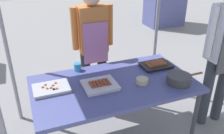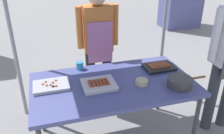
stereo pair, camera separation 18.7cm
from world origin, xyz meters
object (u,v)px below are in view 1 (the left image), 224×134
(customer_nearby, at_px, (224,46))
(condiment_bowl, at_px, (142,81))
(tray_grilled_sausages, at_px, (100,85))
(vendor_woman, at_px, (93,41))
(stall_table, at_px, (114,87))
(cooking_wok, at_px, (179,79))
(tray_meat_skewers, at_px, (51,88))
(drink_cup_near_edge, at_px, (78,67))
(tray_pork_links, at_px, (156,65))

(customer_nearby, bearing_deg, condiment_bowl, -179.86)
(tray_grilled_sausages, height_order, vendor_woman, vendor_woman)
(stall_table, distance_m, customer_nearby, 1.28)
(cooking_wok, distance_m, vendor_woman, 1.15)
(tray_grilled_sausages, distance_m, condiment_bowl, 0.42)
(stall_table, relative_size, tray_meat_skewers, 4.75)
(tray_meat_skewers, bearing_deg, stall_table, -8.65)
(drink_cup_near_edge, xyz_separation_m, vendor_woman, (0.30, 0.37, 0.13))
(tray_meat_skewers, height_order, tray_pork_links, tray_pork_links)
(condiment_bowl, xyz_separation_m, customer_nearby, (0.99, 0.00, 0.22))
(condiment_bowl, bearing_deg, vendor_woman, 104.55)
(drink_cup_near_edge, relative_size, customer_nearby, 0.05)
(tray_grilled_sausages, bearing_deg, condiment_bowl, -11.92)
(tray_grilled_sausages, xyz_separation_m, condiment_bowl, (0.41, -0.09, 0.00))
(tray_grilled_sausages, height_order, tray_meat_skewers, tray_grilled_sausages)
(tray_meat_skewers, bearing_deg, cooking_wok, -15.65)
(drink_cup_near_edge, height_order, vendor_woman, vendor_woman)
(condiment_bowl, height_order, drink_cup_near_edge, drink_cup_near_edge)
(tray_meat_skewers, relative_size, vendor_woman, 0.22)
(cooking_wok, relative_size, drink_cup_near_edge, 4.73)
(tray_meat_skewers, height_order, drink_cup_near_edge, drink_cup_near_edge)
(drink_cup_near_edge, distance_m, customer_nearby, 1.60)
(stall_table, distance_m, cooking_wok, 0.65)
(cooking_wok, relative_size, condiment_bowl, 3.28)
(drink_cup_near_edge, bearing_deg, cooking_wok, -36.30)
(condiment_bowl, bearing_deg, drink_cup_near_edge, 136.51)
(tray_meat_skewers, bearing_deg, drink_cup_near_edge, 42.23)
(drink_cup_near_edge, bearing_deg, tray_grilled_sausages, -74.48)
(vendor_woman, bearing_deg, condiment_bowl, 104.55)
(drink_cup_near_edge, height_order, customer_nearby, customer_nearby)
(tray_pork_links, relative_size, vendor_woman, 0.21)
(stall_table, distance_m, condiment_bowl, 0.29)
(tray_meat_skewers, relative_size, customer_nearby, 0.20)
(tray_pork_links, relative_size, cooking_wok, 0.83)
(tray_pork_links, bearing_deg, drink_cup_near_edge, 164.57)
(stall_table, bearing_deg, tray_pork_links, 15.34)
(tray_grilled_sausages, xyz_separation_m, vendor_woman, (0.18, 0.78, 0.15))
(tray_meat_skewers, bearing_deg, vendor_woman, 46.80)
(customer_nearby, bearing_deg, tray_grilled_sausages, 176.56)
(tray_pork_links, height_order, vendor_woman, vendor_woman)
(tray_pork_links, distance_m, customer_nearby, 0.76)
(tray_meat_skewers, bearing_deg, tray_pork_links, 3.25)
(stall_table, height_order, tray_grilled_sausages, tray_grilled_sausages)
(tray_grilled_sausages, distance_m, tray_meat_skewers, 0.46)
(tray_grilled_sausages, xyz_separation_m, customer_nearby, (1.40, -0.08, 0.23))
(cooking_wok, bearing_deg, customer_nearby, 11.88)
(tray_grilled_sausages, xyz_separation_m, cooking_wok, (0.75, -0.22, 0.03))
(tray_meat_skewers, distance_m, drink_cup_near_edge, 0.44)
(cooking_wok, bearing_deg, tray_grilled_sausages, 163.47)
(tray_grilled_sausages, height_order, condiment_bowl, tray_grilled_sausages)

